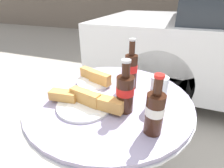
# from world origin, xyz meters

# --- Properties ---
(bistro_table) EXTENTS (0.79, 0.79, 0.69)m
(bistro_table) POSITION_xyz_m (0.00, 0.00, 0.54)
(bistro_table) COLOR #B7B7BC
(bistro_table) RESTS_ON ground_plane
(cola_bottle_left) EXTENTS (0.07, 0.07, 0.23)m
(cola_bottle_left) POSITION_xyz_m (0.10, -0.08, 0.78)
(cola_bottle_left) COLOR #33190F
(cola_bottle_left) RESTS_ON bistro_table
(cola_bottle_right) EXTENTS (0.07, 0.07, 0.22)m
(cola_bottle_right) POSITION_xyz_m (0.23, -0.17, 0.78)
(cola_bottle_right) COLOR #33190F
(cola_bottle_right) RESTS_ON bistro_table
(cola_bottle_center) EXTENTS (0.07, 0.07, 0.26)m
(cola_bottle_center) POSITION_xyz_m (0.07, 0.13, 0.79)
(cola_bottle_center) COLOR #33190F
(cola_bottle_center) RESTS_ON bistro_table
(drinking_glass) EXTENTS (0.07, 0.07, 0.14)m
(drinking_glass) POSITION_xyz_m (0.22, 0.00, 0.75)
(drinking_glass) COLOR #C68923
(drinking_glass) RESTS_ON bistro_table
(lunch_plate_near) EXTENTS (0.21, 0.20, 0.07)m
(lunch_plate_near) POSITION_xyz_m (-0.13, 0.12, 0.71)
(lunch_plate_near) COLOR white
(lunch_plate_near) RESTS_ON bistro_table
(lunch_plate_far) EXTENTS (0.35, 0.25, 0.07)m
(lunch_plate_far) POSITION_xyz_m (-0.06, -0.11, 0.71)
(lunch_plate_far) COLOR white
(lunch_plate_far) RESTS_ON bistro_table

